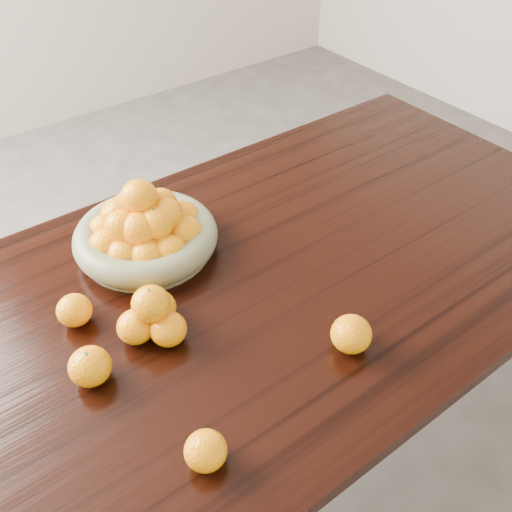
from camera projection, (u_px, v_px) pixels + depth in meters
ground at (251, 449)px, 1.83m from camera, size 5.00×5.00×0.00m
dining_table at (249, 305)px, 1.40m from camera, size 2.00×1.00×0.75m
fruit_bowl at (145, 230)px, 1.38m from camera, size 0.35×0.35×0.20m
orange_pyramid at (153, 316)px, 1.18m from camera, size 0.14×0.14×0.12m
loose_orange_0 at (90, 366)px, 1.09m from camera, size 0.08×0.08×0.08m
loose_orange_1 at (206, 451)px, 0.96m from camera, size 0.07×0.07×0.07m
loose_orange_2 at (351, 334)px, 1.15m from camera, size 0.08×0.08×0.08m
loose_orange_3 at (74, 310)px, 1.21m from camera, size 0.08×0.08×0.07m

